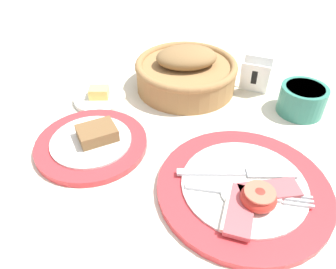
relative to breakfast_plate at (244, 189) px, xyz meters
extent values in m
plane|color=beige|center=(-0.05, 0.01, -0.01)|extent=(3.00, 3.00, 0.00)
cylinder|color=red|center=(0.00, 0.00, 0.00)|extent=(0.27, 0.27, 0.01)
cylinder|color=silver|center=(0.00, 0.00, 0.00)|extent=(0.19, 0.19, 0.00)
cube|color=#BC5156|center=(-0.01, -0.05, 0.01)|extent=(0.05, 0.09, 0.01)
cube|color=beige|center=(-0.02, -0.05, 0.01)|extent=(0.02, 0.08, 0.01)
cube|color=#BC5156|center=(0.03, 0.00, 0.01)|extent=(0.10, 0.06, 0.01)
cube|color=beige|center=(0.03, 0.01, 0.01)|extent=(0.08, 0.04, 0.01)
ellipsoid|color=red|center=(0.02, -0.03, 0.02)|extent=(0.05, 0.05, 0.03)
cylinder|color=#DB664C|center=(0.02, -0.03, 0.03)|extent=(0.04, 0.04, 0.00)
ellipsoid|color=white|center=(0.00, -0.02, 0.01)|extent=(0.07, 0.06, 0.01)
ellipsoid|color=yellow|center=(0.00, -0.02, 0.02)|extent=(0.02, 0.02, 0.01)
cube|color=silver|center=(-0.04, -0.02, 0.01)|extent=(0.11, 0.01, 0.00)
cube|color=silver|center=(0.04, -0.02, 0.01)|extent=(0.03, 0.02, 0.00)
cube|color=silver|center=(0.07, -0.02, 0.01)|extent=(0.04, 0.00, 0.00)
cube|color=silver|center=(0.07, -0.01, 0.01)|extent=(0.04, 0.00, 0.00)
cube|color=silver|center=(0.07, -0.01, 0.01)|extent=(0.04, 0.00, 0.00)
cube|color=silver|center=(-0.05, 0.02, 0.01)|extent=(0.11, 0.03, 0.00)
cube|color=#9EA0A5|center=(0.04, 0.03, 0.01)|extent=(0.08, 0.03, 0.00)
cylinder|color=red|center=(-0.27, 0.06, 0.00)|extent=(0.20, 0.20, 0.01)
cylinder|color=silver|center=(-0.27, 0.06, 0.00)|extent=(0.14, 0.14, 0.00)
cube|color=brown|center=(-0.26, 0.07, 0.02)|extent=(0.08, 0.08, 0.02)
cylinder|color=#337F6B|center=(0.11, 0.24, 0.02)|extent=(0.09, 0.09, 0.06)
cylinder|color=white|center=(0.11, 0.24, 0.04)|extent=(0.07, 0.07, 0.01)
cylinder|color=olive|center=(-0.13, 0.29, 0.02)|extent=(0.22, 0.22, 0.06)
torus|color=olive|center=(-0.13, 0.29, 0.05)|extent=(0.22, 0.22, 0.02)
ellipsoid|color=olive|center=(-0.13, 0.29, 0.07)|extent=(0.15, 0.13, 0.04)
cylinder|color=silver|center=(-0.31, 0.21, 0.00)|extent=(0.11, 0.11, 0.01)
cube|color=#F4E06B|center=(-0.31, 0.21, 0.01)|extent=(0.05, 0.04, 0.02)
cube|color=white|center=(0.01, 0.29, 0.03)|extent=(0.06, 0.03, 0.07)
cube|color=white|center=(0.02, 0.32, 0.03)|extent=(0.06, 0.03, 0.07)
cube|color=black|center=(0.01, 0.29, 0.03)|extent=(0.01, 0.01, 0.04)
cube|color=silver|center=(0.12, 0.10, -0.01)|extent=(0.10, 0.07, 0.01)
camera|label=1|loc=(-0.05, -0.35, 0.38)|focal=35.00mm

